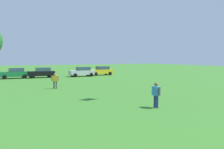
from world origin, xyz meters
name	(u,v)px	position (x,y,z in m)	size (l,w,h in m)	color
ground_plane	(11,85)	(0.00, 30.00, 0.00)	(160.00, 160.00, 0.00)	#387528
adult_bystander	(156,93)	(7.38, 11.04, 1.00)	(0.32, 0.80, 1.68)	navy
bystander_near_trees	(55,79)	(3.90, 23.91, 0.99)	(0.73, 0.50, 1.67)	#4C4C51
parked_car_green_1	(15,73)	(1.34, 39.58, 0.86)	(4.30, 2.02, 1.68)	#196B38
parked_car_black_2	(41,72)	(5.45, 39.26, 0.86)	(4.30, 2.02, 1.68)	black
parked_car_silver_3	(82,72)	(12.32, 38.62, 0.86)	(4.30, 2.02, 1.68)	silver
parked_car_yellow_4	(101,71)	(16.68, 39.95, 0.86)	(4.30, 2.02, 1.68)	yellow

